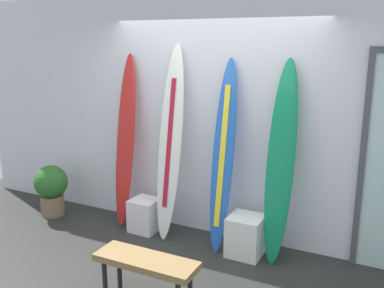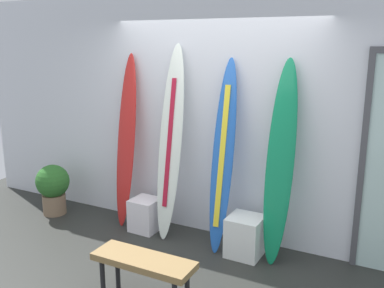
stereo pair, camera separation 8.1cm
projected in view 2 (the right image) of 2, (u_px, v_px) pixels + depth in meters
name	position (u px, v px, depth m)	size (l,w,h in m)	color
ground	(161.00, 281.00, 4.16)	(8.00, 8.00, 0.04)	#282A26
wall_back	(217.00, 117.00, 4.95)	(7.20, 0.20, 2.80)	silver
surfboard_crimson	(126.00, 142.00, 5.24)	(0.26, 0.39, 2.13)	red
surfboard_ivory	(170.00, 144.00, 4.90)	(0.29, 0.45, 2.24)	silver
surfboard_cobalt	(223.00, 156.00, 4.61)	(0.27, 0.50, 2.10)	blue
surfboard_emerald	(280.00, 164.00, 4.34)	(0.29, 0.44, 2.11)	#107E4F
display_block_left	(245.00, 236.00, 4.59)	(0.37, 0.37, 0.44)	white
display_block_center	(146.00, 215.00, 5.20)	(0.34, 0.34, 0.40)	silver
potted_plant	(53.00, 186.00, 5.66)	(0.44, 0.44, 0.68)	#7C634B
bench	(144.00, 265.00, 3.66)	(0.92, 0.31, 0.46)	olive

